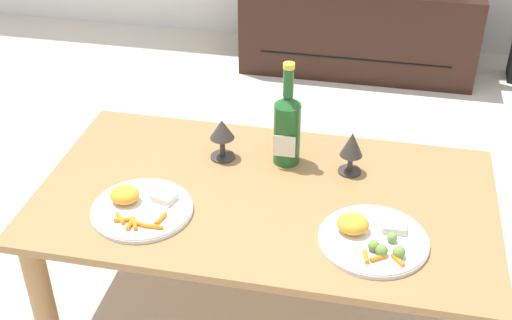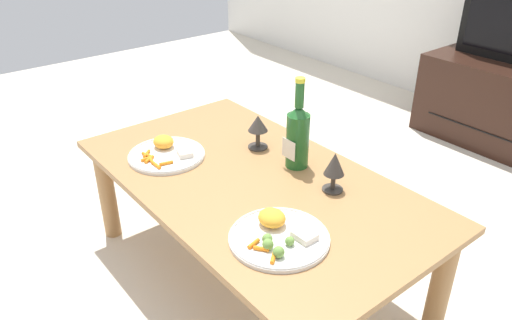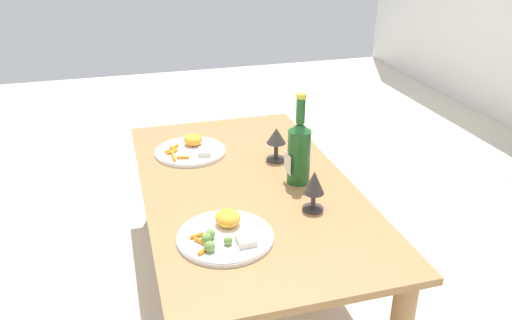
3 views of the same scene
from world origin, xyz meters
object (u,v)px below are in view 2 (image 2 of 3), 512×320
goblet_left (258,126)px  dinner_plate_right (278,235)px  dining_table (252,195)px  dinner_plate_left (166,153)px  goblet_right (334,166)px  wine_bottle (298,134)px

goblet_left → dinner_plate_right: bearing=-33.0°
dining_table → dinner_plate_left: bearing=-155.4°
goblet_right → dinner_plate_left: (-0.57, -0.32, -0.08)m
dining_table → dinner_plate_left: dinner_plate_left is taller
goblet_right → wine_bottle: bearing=174.2°
dining_table → dinner_plate_left: size_ratio=4.62×
wine_bottle → goblet_right: wine_bottle is taller
dining_table → goblet_left: size_ratio=9.81×
goblet_left → goblet_right: goblet_right is taller
wine_bottle → dinner_plate_left: 0.51m
dinner_plate_left → goblet_right: bearing=29.3°
dining_table → wine_bottle: (0.03, 0.19, 0.20)m
goblet_left → goblet_right: 0.40m
wine_bottle → dinner_plate_right: wine_bottle is taller
wine_bottle → goblet_right: bearing=-5.8°
goblet_left → dinner_plate_right: goblet_left is taller
goblet_left → wine_bottle: bearing=5.8°
wine_bottle → dinner_plate_left: wine_bottle is taller
dinner_plate_left → goblet_left: bearing=63.0°
goblet_right → dinner_plate_right: size_ratio=0.48×
goblet_right → dinner_plate_left: size_ratio=0.49×
dinner_plate_left → dinner_plate_right: dinner_plate_right is taller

